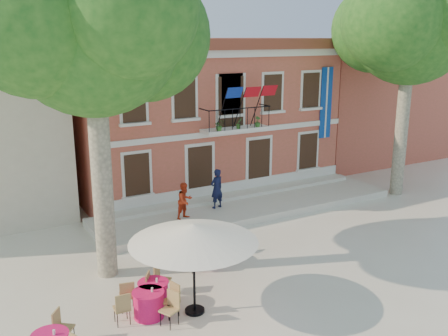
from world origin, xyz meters
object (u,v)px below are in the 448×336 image
cafe_table_1 (153,293)px  pedestrian_navy (217,189)px  plane_tree_east (411,26)px  cafe_table_3 (207,251)px  pedestrian_orange (185,201)px  cafe_table_0 (149,303)px  plane_tree_west (92,27)px  patio_umbrella (193,234)px

cafe_table_1 → pedestrian_navy: bearing=48.1°
plane_tree_east → cafe_table_3: plane_tree_east is taller
pedestrian_navy → pedestrian_orange: bearing=3.4°
pedestrian_navy → cafe_table_0: size_ratio=0.94×
cafe_table_3 → plane_tree_west: bearing=165.2°
cafe_table_0 → cafe_table_1: bearing=54.9°
pedestrian_orange → pedestrian_navy: bearing=-1.3°
cafe_table_3 → cafe_table_1: bearing=-146.0°
plane_tree_west → patio_umbrella: size_ratio=2.98×
cafe_table_0 → patio_umbrella: bearing=-17.9°
plane_tree_east → cafe_table_0: bearing=-162.7°
plane_tree_west → cafe_table_3: size_ratio=5.46×
pedestrian_navy → cafe_table_1: (-5.31, -5.91, -0.75)m
patio_umbrella → cafe_table_0: size_ratio=1.91×
plane_tree_east → cafe_table_0: (-14.85, -4.62, -7.62)m
pedestrian_navy → cafe_table_3: size_ratio=0.90×
cafe_table_3 → cafe_table_0: bearing=-143.0°
cafe_table_0 → cafe_table_1: 0.56m
pedestrian_navy → pedestrian_orange: (-1.77, -0.52, -0.11)m
cafe_table_0 → plane_tree_west: bearing=94.3°
plane_tree_east → cafe_table_3: size_ratio=5.60×
plane_tree_east → cafe_table_3: (-11.85, -2.36, -7.63)m
patio_umbrella → cafe_table_3: size_ratio=1.84×
patio_umbrella → pedestrian_navy: patio_umbrella is taller
pedestrian_orange → cafe_table_0: bearing=-141.1°
cafe_table_1 → pedestrian_orange: bearing=56.7°
cafe_table_0 → cafe_table_3: 3.75m
pedestrian_orange → cafe_table_3: pedestrian_orange is taller
patio_umbrella → cafe_table_0: bearing=162.1°
cafe_table_0 → pedestrian_navy: bearing=48.5°
plane_tree_east → pedestrian_navy: size_ratio=6.20×
pedestrian_navy → pedestrian_orange: 1.85m
plane_tree_west → pedestrian_navy: plane_tree_west is taller
cafe_table_1 → cafe_table_3: same height
pedestrian_orange → cafe_table_1: pedestrian_orange is taller
cafe_table_0 → cafe_table_3: (3.00, 2.26, -0.01)m
pedestrian_navy → cafe_table_1: bearing=35.2°
patio_umbrella → pedestrian_navy: (4.41, 6.77, -1.20)m
cafe_table_1 → cafe_table_3: size_ratio=0.93×
cafe_table_1 → cafe_table_0: bearing=-125.1°
patio_umbrella → cafe_table_1: (-0.90, 0.85, -1.95)m
plane_tree_east → plane_tree_west: bearing=-174.3°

